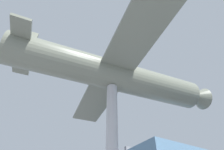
% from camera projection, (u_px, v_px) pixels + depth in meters
% --- Properties ---
extents(suspended_airplane, '(14.30, 14.82, 2.83)m').
position_uv_depth(suspended_airplane, '(117.00, 76.00, 11.85)').
color(suspended_airplane, slate).
rests_on(suspended_airplane, support_pylon_central).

